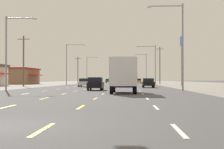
# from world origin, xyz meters

# --- Properties ---
(ground_plane) EXTENTS (572.00, 572.00, 0.00)m
(ground_plane) POSITION_xyz_m (0.00, 66.00, 0.00)
(ground_plane) COLOR #4C4C4F
(lane_markings) EXTENTS (10.64, 227.60, 0.01)m
(lane_markings) POSITION_xyz_m (0.00, 104.50, 0.01)
(lane_markings) COLOR white
(lane_markings) RESTS_ON ground
(box_truck_inner_right_nearest) EXTENTS (2.40, 7.20, 3.23)m
(box_truck_inner_right_nearest) POSITION_xyz_m (3.54, 23.96, 1.84)
(box_truck_inner_right_nearest) COLOR #4C196B
(box_truck_inner_right_nearest) RESTS_ON ground
(hatchback_center_turn_near) EXTENTS (1.72, 3.90, 1.54)m
(hatchback_center_turn_near) POSITION_xyz_m (0.12, 32.57, 0.78)
(hatchback_center_turn_near) COLOR black
(hatchback_center_turn_near) RESTS_ON ground
(sedan_far_right_mid) EXTENTS (1.80, 4.50, 1.46)m
(sedan_far_right_mid) POSITION_xyz_m (7.08, 46.31, 0.76)
(sedan_far_right_mid) COLOR black
(sedan_far_right_mid) RESTS_ON ground
(sedan_inner_left_midfar) EXTENTS (1.80, 4.50, 1.46)m
(sedan_inner_left_midfar) POSITION_xyz_m (-3.61, 52.34, 0.76)
(sedan_inner_left_midfar) COLOR silver
(sedan_inner_left_midfar) RESTS_ON ground
(hatchback_inner_right_far) EXTENTS (1.72, 3.90, 1.54)m
(hatchback_inner_right_far) POSITION_xyz_m (3.36, 56.43, 0.78)
(hatchback_inner_right_far) COLOR red
(hatchback_inner_right_far) RESTS_ON ground
(sedan_inner_left_farther) EXTENTS (1.80, 4.50, 1.46)m
(sedan_inner_left_farther) POSITION_xyz_m (-3.54, 81.16, 0.76)
(sedan_inner_left_farther) COLOR #4C196B
(sedan_inner_left_farther) RESTS_ON ground
(hatchback_far_right_farthest) EXTENTS (1.72, 3.90, 1.54)m
(hatchback_far_right_farthest) POSITION_xyz_m (7.24, 104.40, 0.78)
(hatchback_far_right_farthest) COLOR #B28C33
(hatchback_far_right_farthest) RESTS_ON ground
(sedan_inner_left_distant_a) EXTENTS (1.80, 4.50, 1.46)m
(sedan_inner_left_distant_a) POSITION_xyz_m (-3.56, 125.09, 0.76)
(sedan_inner_left_distant_a) COLOR #235B2D
(sedan_inner_left_distant_a) RESTS_ON ground
(suv_inner_right_distant_b) EXTENTS (1.98, 4.90, 1.98)m
(suv_inner_right_distant_b) POSITION_xyz_m (3.50, 129.85, 1.03)
(suv_inner_right_distant_b) COLOR navy
(suv_inner_right_distant_b) RESTS_ON ground
(storefront_left_row_2) EXTENTS (11.70, 14.89, 4.34)m
(storefront_left_row_2) POSITION_xyz_m (-26.73, 86.42, 2.19)
(storefront_left_row_2) COLOR #8C6B4C
(storefront_left_row_2) RESTS_ON ground
(pole_sign_right_row_2) EXTENTS (0.24, 2.58, 9.89)m
(pole_sign_right_row_2) POSITION_xyz_m (14.61, 62.18, 7.70)
(pole_sign_right_row_2) COLOR gray
(pole_sign_right_row_2) RESTS_ON ground
(streetlight_left_row_0) EXTENTS (3.69, 0.26, 8.64)m
(streetlight_left_row_0) POSITION_xyz_m (-9.77, 31.16, 5.02)
(streetlight_left_row_0) COLOR gray
(streetlight_left_row_0) RESTS_ON ground
(streetlight_right_row_0) EXTENTS (4.13, 0.26, 9.90)m
(streetlight_right_row_0) POSITION_xyz_m (9.74, 31.16, 5.72)
(streetlight_right_row_0) COLOR gray
(streetlight_right_row_0) RESTS_ON ground
(streetlight_left_row_1) EXTENTS (4.55, 0.26, 9.46)m
(streetlight_left_row_1) POSITION_xyz_m (-9.66, 71.93, 5.55)
(streetlight_left_row_1) COLOR gray
(streetlight_left_row_1) RESTS_ON ground
(streetlight_right_row_1) EXTENTS (4.44, 0.26, 9.02)m
(streetlight_right_row_1) POSITION_xyz_m (9.66, 71.93, 5.30)
(streetlight_right_row_1) COLOR gray
(streetlight_right_row_1) RESTS_ON ground
(streetlight_left_row_2) EXTENTS (3.78, 0.26, 9.11)m
(streetlight_left_row_2) POSITION_xyz_m (-9.77, 112.70, 5.27)
(streetlight_left_row_2) COLOR gray
(streetlight_left_row_2) RESTS_ON ground
(streetlight_right_row_2) EXTENTS (4.14, 0.26, 9.99)m
(streetlight_right_row_2) POSITION_xyz_m (9.74, 112.70, 5.77)
(streetlight_right_row_2) COLOR gray
(streetlight_right_row_2) RESTS_ON ground
(utility_pole_left_row_1) EXTENTS (2.20, 0.26, 9.21)m
(utility_pole_left_row_1) POSITION_xyz_m (-15.02, 54.60, 4.80)
(utility_pole_left_row_1) COLOR brown
(utility_pole_left_row_1) RESTS_ON ground
(utility_pole_right_row_2) EXTENTS (2.20, 0.26, 10.43)m
(utility_pole_right_row_2) POSITION_xyz_m (12.92, 91.85, 5.41)
(utility_pole_right_row_2) COLOR brown
(utility_pole_right_row_2) RESTS_ON ground
(utility_pole_left_row_3) EXTENTS (2.20, 0.26, 9.29)m
(utility_pole_left_row_3) POSITION_xyz_m (-13.79, 116.37, 4.84)
(utility_pole_left_row_3) COLOR brown
(utility_pole_left_row_3) RESTS_ON ground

